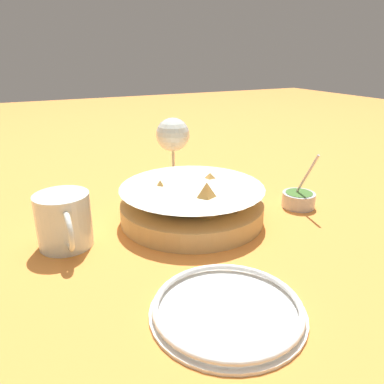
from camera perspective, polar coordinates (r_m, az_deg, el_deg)
The scene contains 6 objects.
ground_plane at distance 0.73m, azimuth -3.38°, elevation -3.62°, with size 4.00×4.00×0.00m, color orange.
food_basket at distance 0.71m, azimuth 0.03°, elevation -1.91°, with size 0.27×0.27×0.09m.
sauce_cup at distance 0.80m, azimuth 15.93°, elevation -1.01°, with size 0.08×0.07×0.12m.
wine_glass at distance 0.89m, azimuth -2.94°, elevation 8.42°, with size 0.08×0.08×0.16m.
beer_mug at distance 0.64m, azimuth -18.88°, elevation -4.41°, with size 0.12×0.09×0.09m.
side_plate at distance 0.48m, azimuth 5.45°, elevation -17.25°, with size 0.19×0.19×0.01m.
Camera 1 is at (0.62, -0.25, 0.30)m, focal length 35.00 mm.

